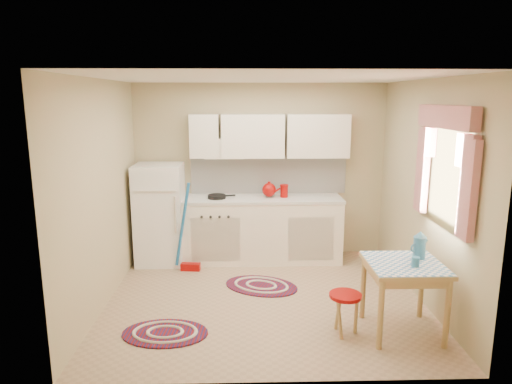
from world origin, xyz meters
TOP-DOWN VIEW (x-y plane):
  - room_shell at (0.16, 0.24)m, footprint 3.64×3.60m
  - fridge at (-1.41, 1.25)m, footprint 0.65×0.60m
  - broom at (-0.96, 0.90)m, footprint 0.29×0.15m
  - base_cabinets at (0.00, 1.30)m, footprint 2.25×0.60m
  - countertop at (0.00, 1.30)m, footprint 2.27×0.62m
  - frying_pan at (-0.61, 1.25)m, footprint 0.30×0.30m
  - red_kettle at (0.12, 1.30)m, footprint 0.26×0.24m
  - red_canister at (0.33, 1.30)m, footprint 0.14×0.14m
  - table at (1.32, -0.81)m, footprint 0.72×0.72m
  - stool at (0.75, -0.83)m, footprint 0.41×0.41m
  - coffee_pot at (1.50, -0.69)m, footprint 0.19×0.18m
  - mug at (1.38, -0.91)m, footprint 0.09×0.09m
  - rug_center at (-0.03, 0.34)m, footprint 1.08×0.92m
  - rug_left at (-1.03, -0.79)m, footprint 0.89×0.62m

SIDE VIEW (x-z plane):
  - rug_center at x=-0.03m, z-range 0.00..0.02m
  - rug_left at x=-1.03m, z-range 0.00..0.02m
  - stool at x=0.75m, z-range 0.00..0.42m
  - table at x=1.32m, z-range 0.00..0.72m
  - base_cabinets at x=0.00m, z-range 0.00..0.88m
  - broom at x=-0.96m, z-range 0.00..1.20m
  - fridge at x=-1.41m, z-range 0.00..1.40m
  - mug at x=1.38m, z-range 0.72..0.82m
  - coffee_pot at x=1.50m, z-range 0.72..1.02m
  - countertop at x=0.00m, z-range 0.88..0.92m
  - frying_pan at x=-0.61m, z-range 0.92..0.97m
  - red_canister at x=0.33m, z-range 0.92..1.08m
  - red_kettle at x=0.12m, z-range 0.92..1.14m
  - room_shell at x=0.16m, z-range 0.34..2.86m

